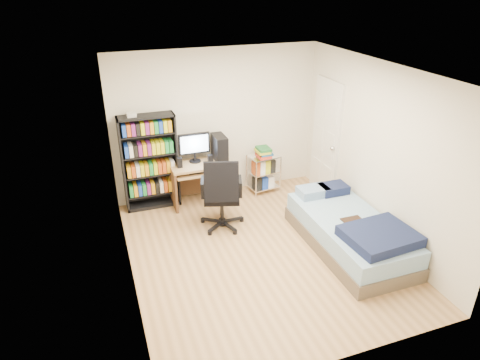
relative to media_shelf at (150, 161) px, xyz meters
name	(u,v)px	position (x,y,z in m)	size (l,w,h in m)	color
room	(262,170)	(1.19, -1.84, 0.45)	(3.58, 4.08, 2.58)	tan
media_shelf	(150,161)	(0.00, 0.00, 0.00)	(0.88, 0.29, 1.63)	black
computer_desk	(204,165)	(0.87, -0.11, -0.16)	(0.96, 0.55, 1.20)	tan
office_chair	(222,206)	(0.88, -1.04, -0.44)	(0.86, 0.86, 1.16)	black
wire_cart	(264,163)	(1.93, -0.12, -0.26)	(0.56, 0.44, 0.83)	white
bed	(351,232)	(2.41, -2.17, -0.55)	(1.02, 2.05, 0.58)	brown
door	(326,139)	(2.91, -0.49, 0.19)	(0.12, 0.80, 2.00)	silver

